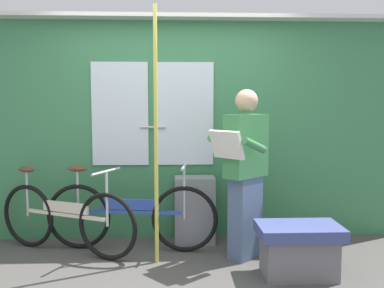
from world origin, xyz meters
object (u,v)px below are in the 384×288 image
(bicycle_leaning_behind, at_px, (130,215))
(bench_seat_corner, at_px, (299,249))
(handrail_pole, at_px, (156,137))
(trash_bin_by_wall, at_px, (195,210))
(bicycle_near_door, at_px, (65,218))
(passenger_reading_newspaper, at_px, (245,170))

(bicycle_leaning_behind, xyz_separation_m, bench_seat_corner, (1.50, -0.73, -0.12))
(bicycle_leaning_behind, distance_m, handrail_pole, 0.93)
(trash_bin_by_wall, relative_size, handrail_pole, 0.30)
(trash_bin_by_wall, height_order, handrail_pole, handrail_pole)
(handrail_pole, xyz_separation_m, bench_seat_corner, (1.22, -0.38, -0.93))
(bicycle_leaning_behind, bearing_deg, handrail_pole, -43.18)
(bicycle_near_door, distance_m, passenger_reading_newspaper, 1.82)
(passenger_reading_newspaper, bearing_deg, bicycle_near_door, -49.07)
(passenger_reading_newspaper, height_order, trash_bin_by_wall, passenger_reading_newspaper)
(bicycle_near_door, xyz_separation_m, trash_bin_by_wall, (1.29, 0.26, 0.00))
(passenger_reading_newspaper, height_order, bench_seat_corner, passenger_reading_newspaper)
(trash_bin_by_wall, bearing_deg, handrail_pole, -124.23)
(bench_seat_corner, bearing_deg, passenger_reading_newspaper, 130.18)
(bicycle_leaning_behind, relative_size, trash_bin_by_wall, 2.47)
(bicycle_near_door, xyz_separation_m, handrail_pole, (0.91, -0.29, 0.83))
(passenger_reading_newspaper, relative_size, trash_bin_by_wall, 2.28)
(bicycle_leaning_behind, relative_size, bench_seat_corner, 2.48)
(passenger_reading_newspaper, xyz_separation_m, bench_seat_corner, (0.39, -0.46, -0.61))
(bicycle_near_door, height_order, trash_bin_by_wall, bicycle_near_door)
(bench_seat_corner, bearing_deg, handrail_pole, 162.69)
(passenger_reading_newspaper, xyz_separation_m, trash_bin_by_wall, (-0.45, 0.48, -0.49))
(bicycle_leaning_behind, relative_size, passenger_reading_newspaper, 1.08)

